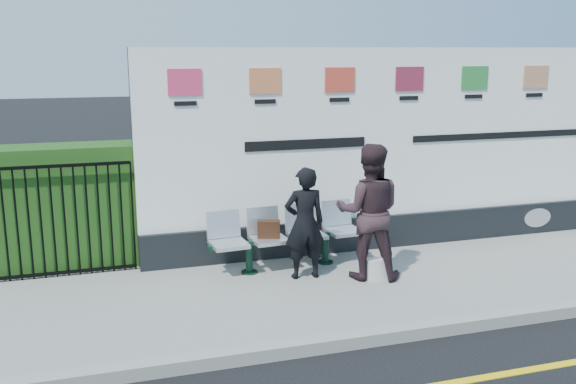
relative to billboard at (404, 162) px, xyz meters
The scene contains 12 objects.
ground 4.13m from the billboard, 97.40° to the right, with size 80.00×80.00×0.00m, color black.
pavement 1.98m from the billboard, 110.32° to the right, with size 14.00×3.00×0.12m, color gray.
kerb 3.19m from the billboard, 99.95° to the right, with size 14.00×0.18×0.14m, color gray.
yellow_line 4.13m from the billboard, 97.40° to the right, with size 14.00×0.10×0.01m, color yellow.
billboard is the anchor object (origin of this frame).
hedge 5.11m from the billboard, behind, with size 2.35×0.70×1.70m, color #214B16.
railing 5.10m from the billboard, behind, with size 2.05×0.06×1.54m, color black, non-canonical shape.
bench 2.35m from the billboard, 164.47° to the right, with size 2.17×0.56×0.46m, color silver, non-canonical shape.
woman_left 2.23m from the billboard, 152.78° to the right, with size 0.55×0.36×1.49m, color black.
woman_right 1.71m from the billboard, 132.27° to the right, with size 0.87×0.68×1.80m, color #312026.
handbag_brown 2.48m from the billboard, 165.77° to the right, with size 0.30×0.13×0.24m, color black.
carrier_bag_white 2.06m from the billboard, 127.99° to the right, with size 0.28×0.17×0.28m, color silver.
Camera 1 is at (-4.03, -4.82, 3.09)m, focal length 40.00 mm.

